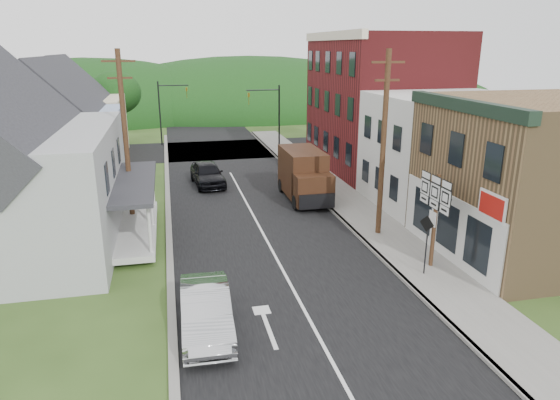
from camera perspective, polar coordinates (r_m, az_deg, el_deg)
ground at (r=20.87m, az=0.63°, el=-8.64°), size 120.00×120.00×0.00m
road at (r=30.02m, az=-3.77°, el=-0.50°), size 9.00×90.00×0.02m
cross_road at (r=46.39m, az=-7.12°, el=5.72°), size 60.00×9.00×0.02m
sidewalk_right at (r=29.61m, az=8.19°, el=-0.74°), size 2.80×55.00×0.15m
curb_right at (r=29.17m, az=5.71°, el=-0.93°), size 0.20×55.00×0.15m
curb_left at (r=27.79m, az=-12.63°, el=-2.23°), size 0.30×55.00×0.12m
storefront_tan at (r=24.71m, az=27.10°, el=2.18°), size 8.00×8.00×7.00m
storefront_white at (r=30.72m, az=18.29°, el=5.34°), size 8.00×7.00×6.50m
storefront_red at (r=38.82m, az=11.35°, el=10.78°), size 8.00×12.00×10.00m
house_blue at (r=36.30m, az=-23.30°, el=7.22°), size 7.14×8.16×7.28m
house_cream at (r=45.17m, az=-22.01°, el=9.06°), size 7.14×8.16×7.28m
utility_pole_right at (r=24.36m, az=11.72°, el=6.32°), size 1.60×0.26×9.00m
utility_pole_left at (r=26.74m, az=-17.26°, el=6.85°), size 1.60×0.26×9.00m
traffic_signal_right at (r=43.00m, az=-1.02°, el=10.02°), size 2.87×0.20×6.00m
traffic_signal_left at (r=49.07m, az=-12.80°, el=10.49°), size 2.87×0.20×6.00m
tree_left_d at (r=50.67m, az=-18.32°, el=11.54°), size 4.80×4.80×6.94m
forested_ridge at (r=73.97m, az=-9.39°, el=9.86°), size 90.00×30.00×16.00m
silver_sedan at (r=16.98m, az=-8.45°, el=-12.43°), size 1.71×4.61×1.51m
dark_sedan at (r=34.27m, az=-8.29°, el=2.99°), size 2.36×4.89×1.61m
delivery_van at (r=30.55m, az=2.79°, el=2.83°), size 2.28×5.45×3.04m
route_sign_cluster at (r=21.45m, az=17.26°, el=-0.83°), size 0.20×2.29×4.01m
warning_sign at (r=20.92m, az=16.41°, el=-4.05°), size 0.29×0.65×2.53m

